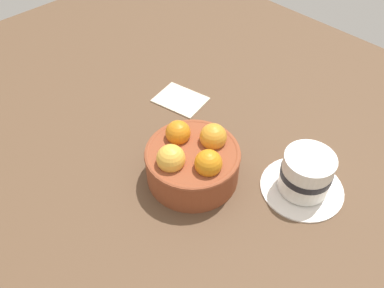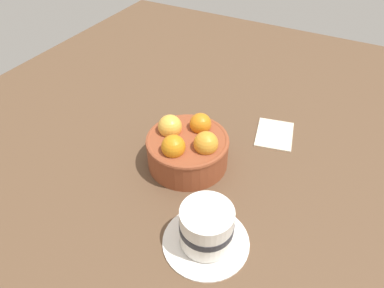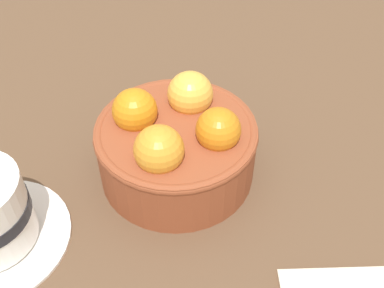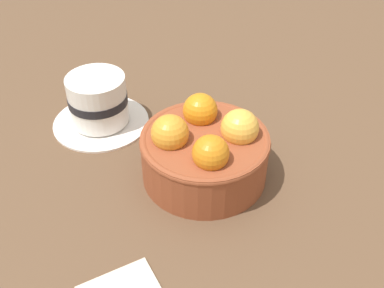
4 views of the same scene
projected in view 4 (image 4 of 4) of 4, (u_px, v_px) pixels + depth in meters
The scene contains 3 objects.
ground_plane at pixel (204, 185), 58.41cm from camera, with size 144.69×119.58×3.54cm, color brown.
terracotta_bowl at pixel (205, 150), 54.81cm from camera, with size 15.34×15.34×9.14cm.
coffee_cup at pixel (98, 103), 63.50cm from camera, with size 13.43×13.43×7.41cm.
Camera 4 is at (-40.01, 12.82, 39.17)cm, focal length 43.26 mm.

